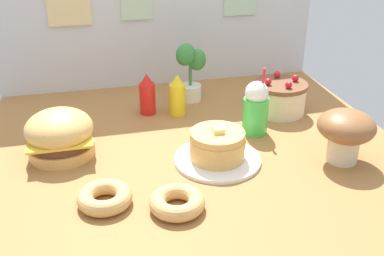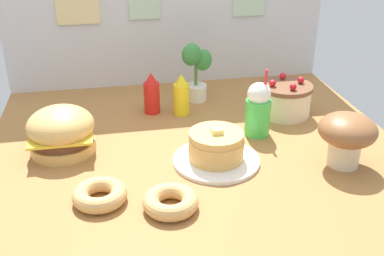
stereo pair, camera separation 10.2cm
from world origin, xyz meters
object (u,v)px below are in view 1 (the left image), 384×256
object	(u,v)px
pancake_stack	(217,149)
ketchup_bottle	(147,95)
cream_soda_cup	(256,108)
burger	(60,134)
mushroom_stool	(346,131)
donut_chocolate	(177,202)
potted_plant	(190,69)
mustard_bottle	(177,96)
layer_cake	(280,97)
donut_pink_glaze	(105,197)

from	to	relation	value
pancake_stack	ketchup_bottle	bearing A→B (deg)	110.32
cream_soda_cup	burger	bearing A→B (deg)	-179.97
mushroom_stool	donut_chocolate	bearing A→B (deg)	-167.10
cream_soda_cup	potted_plant	bearing A→B (deg)	113.74
cream_soda_cup	donut_chocolate	world-z (taller)	cream_soda_cup
burger	mustard_bottle	size ratio (longest dim) A/B	1.33
pancake_stack	cream_soda_cup	world-z (taller)	cream_soda_cup
ketchup_bottle	mustard_bottle	xyz separation A→B (cm)	(15.54, -4.94, 0.00)
ketchup_bottle	burger	bearing A→B (deg)	-141.65
layer_cake	mushroom_stool	bearing A→B (deg)	-83.77
mustard_bottle	potted_plant	distance (cm)	22.63
cream_soda_cup	donut_pink_glaze	distance (cm)	90.16
pancake_stack	mustard_bottle	world-z (taller)	mustard_bottle
pancake_stack	cream_soda_cup	bearing A→B (deg)	40.88
pancake_stack	cream_soda_cup	xyz separation A→B (cm)	(26.50, 22.94, 7.12)
burger	pancake_stack	bearing A→B (deg)	-18.74
pancake_stack	potted_plant	size ratio (longest dim) A/B	1.11
mustard_bottle	potted_plant	size ratio (longest dim) A/B	0.66
donut_pink_glaze	donut_chocolate	xyz separation A→B (cm)	(26.25, -9.75, 0.00)
burger	cream_soda_cup	distance (cm)	94.02
burger	mustard_bottle	xyz separation A→B (cm)	(61.16, 31.16, 0.20)
mustard_bottle	mushroom_stool	bearing A→B (deg)	-47.73
cream_soda_cup	donut_pink_glaze	size ratio (longest dim) A/B	1.61
pancake_stack	mushroom_stool	distance (cm)	56.67
ketchup_bottle	mushroom_stool	world-z (taller)	mushroom_stool
burger	cream_soda_cup	size ratio (longest dim) A/B	0.88
pancake_stack	ketchup_bottle	world-z (taller)	ketchup_bottle
pancake_stack	ketchup_bottle	xyz separation A→B (cm)	(-21.85, 58.99, 4.28)
ketchup_bottle	mushroom_stool	size ratio (longest dim) A/B	0.91
potted_plant	burger	bearing A→B (deg)	-145.87
donut_pink_glaze	potted_plant	xyz separation A→B (cm)	(56.32, 93.33, 15.26)
layer_cake	donut_chocolate	bearing A→B (deg)	-134.78
mustard_bottle	donut_chocolate	distance (cm)	87.51
mustard_bottle	donut_chocolate	xyz separation A→B (cm)	(-18.82, -85.16, -7.20)
donut_chocolate	mushroom_stool	distance (cm)	82.52
pancake_stack	cream_soda_cup	distance (cm)	35.76
burger	ketchup_bottle	size ratio (longest dim) A/B	1.33
layer_cake	ketchup_bottle	distance (cm)	72.09
pancake_stack	donut_pink_glaze	distance (cm)	55.72
mustard_bottle	pancake_stack	bearing A→B (deg)	-83.35
potted_plant	mushroom_stool	bearing A→B (deg)	-59.69
burger	pancake_stack	size ratio (longest dim) A/B	0.78
donut_pink_glaze	donut_chocolate	bearing A→B (deg)	-20.36
donut_pink_glaze	donut_chocolate	world-z (taller)	same
pancake_stack	donut_pink_glaze	world-z (taller)	pancake_stack
mustard_bottle	burger	bearing A→B (deg)	-153.01
layer_cake	donut_pink_glaze	size ratio (longest dim) A/B	1.34
mustard_bottle	cream_soda_cup	size ratio (longest dim) A/B	0.67
pancake_stack	donut_chocolate	bearing A→B (deg)	-128.93
mustard_bottle	cream_soda_cup	distance (cm)	45.30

